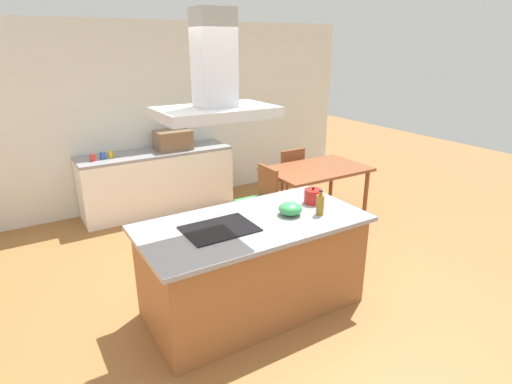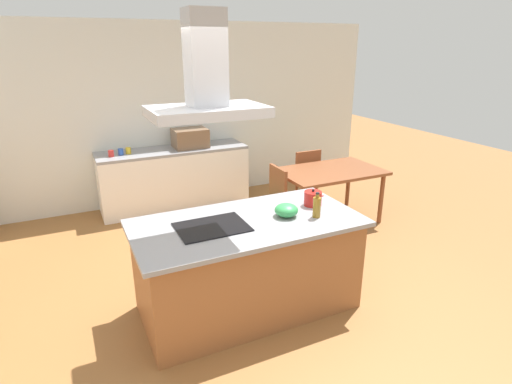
# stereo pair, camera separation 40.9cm
# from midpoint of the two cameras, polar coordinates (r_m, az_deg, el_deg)

# --- Properties ---
(ground) EXTENTS (16.00, 16.00, 0.00)m
(ground) POSITION_cam_midpoint_polar(r_m,az_deg,el_deg) (5.31, -11.07, -7.28)
(ground) COLOR #936033
(wall_back) EXTENTS (7.20, 0.10, 2.70)m
(wall_back) POSITION_cam_midpoint_polar(r_m,az_deg,el_deg) (6.50, -17.48, 9.78)
(wall_back) COLOR silver
(wall_back) RESTS_ON ground
(kitchen_island) EXTENTS (2.04, 1.03, 0.90)m
(kitchen_island) POSITION_cam_midpoint_polar(r_m,az_deg,el_deg) (3.88, -3.43, -10.13)
(kitchen_island) COLOR #995B33
(kitchen_island) RESTS_ON ground
(cooktop) EXTENTS (0.60, 0.44, 0.01)m
(cooktop) POSITION_cam_midpoint_polar(r_m,az_deg,el_deg) (3.55, -8.35, -5.12)
(cooktop) COLOR black
(cooktop) RESTS_ON kitchen_island
(tea_kettle) EXTENTS (0.22, 0.17, 0.17)m
(tea_kettle) POSITION_cam_midpoint_polar(r_m,az_deg,el_deg) (4.07, 5.02, -0.63)
(tea_kettle) COLOR #B21E19
(tea_kettle) RESTS_ON kitchen_island
(olive_oil_bottle) EXTENTS (0.07, 0.07, 0.24)m
(olive_oil_bottle) POSITION_cam_midpoint_polar(r_m,az_deg,el_deg) (3.79, 5.79, -1.76)
(olive_oil_bottle) COLOR olive
(olive_oil_bottle) RESTS_ON kitchen_island
(mixing_bowl) EXTENTS (0.22, 0.22, 0.12)m
(mixing_bowl) POSITION_cam_midpoint_polar(r_m,az_deg,el_deg) (3.78, 1.66, -2.39)
(mixing_bowl) COLOR #33934C
(mixing_bowl) RESTS_ON kitchen_island
(back_counter) EXTENTS (2.20, 0.62, 0.90)m
(back_counter) POSITION_cam_midpoint_polar(r_m,az_deg,el_deg) (6.38, -15.16, 1.47)
(back_counter) COLOR white
(back_counter) RESTS_ON ground
(countertop_microwave) EXTENTS (0.50, 0.38, 0.28)m
(countertop_microwave) POSITION_cam_midpoint_polar(r_m,az_deg,el_deg) (6.31, -13.22, 6.99)
(countertop_microwave) COLOR brown
(countertop_microwave) RESTS_ON back_counter
(coffee_mug_red) EXTENTS (0.08, 0.08, 0.09)m
(coffee_mug_red) POSITION_cam_midpoint_polar(r_m,az_deg,el_deg) (6.02, -23.42, 4.33)
(coffee_mug_red) COLOR red
(coffee_mug_red) RESTS_ON back_counter
(coffee_mug_blue) EXTENTS (0.08, 0.08, 0.09)m
(coffee_mug_blue) POSITION_cam_midpoint_polar(r_m,az_deg,el_deg) (6.08, -22.22, 4.62)
(coffee_mug_blue) COLOR #2D56B2
(coffee_mug_blue) RESTS_ON back_counter
(coffee_mug_yellow) EXTENTS (0.08, 0.08, 0.09)m
(coffee_mug_yellow) POSITION_cam_midpoint_polar(r_m,az_deg,el_deg) (6.11, -21.28, 4.84)
(coffee_mug_yellow) COLOR gold
(coffee_mug_yellow) RESTS_ON back_counter
(dining_table) EXTENTS (1.40, 0.90, 0.75)m
(dining_table) POSITION_cam_midpoint_polar(r_m,az_deg,el_deg) (5.81, 6.33, 2.49)
(dining_table) COLOR brown
(dining_table) RESTS_ON ground
(chair_facing_back_wall) EXTENTS (0.42, 0.42, 0.89)m
(chair_facing_back_wall) POSITION_cam_midpoint_polar(r_m,az_deg,el_deg) (6.37, 2.64, 2.67)
(chair_facing_back_wall) COLOR #33934C
(chair_facing_back_wall) RESTS_ON ground
(chair_at_left_end) EXTENTS (0.42, 0.42, 0.89)m
(chair_at_left_end) POSITION_cam_midpoint_polar(r_m,az_deg,el_deg) (5.37, -1.50, -0.63)
(chair_at_left_end) COLOR #33934C
(chair_at_left_end) RESTS_ON ground
(range_hood) EXTENTS (0.90, 0.55, 0.78)m
(range_hood) POSITION_cam_midpoint_polar(r_m,az_deg,el_deg) (3.23, -9.44, 14.47)
(range_hood) COLOR #ADADB2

